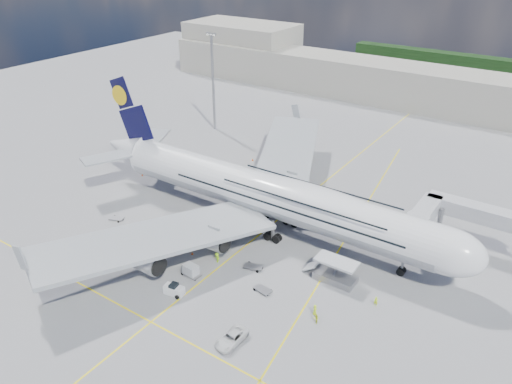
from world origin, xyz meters
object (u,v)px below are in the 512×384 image
Objects in this scene: dolly_nose_far at (253,266)px; cone_wing_right_inner at (192,253)px; cone_wing_left_inner at (241,181)px; baggage_tug at (174,290)px; crew_wing at (153,235)px; cone_tail at (142,175)px; dolly_back at (116,218)px; jet_bridge at (458,217)px; dolly_nose_near at (263,289)px; crew_nose at (376,301)px; dolly_row_b at (129,233)px; catering_truck_inner at (299,187)px; service_van at (232,338)px; cone_wing_left_outer at (253,160)px; dolly_row_c at (191,270)px; dolly_row_a at (167,245)px; cone_wing_right_outer at (145,261)px; airliner at (270,195)px; crew_van at (315,310)px; crew_tug at (217,258)px; crew_loader at (316,319)px; cargo_loader at (334,273)px; light_mast at (213,81)px; catering_truck_outer at (277,153)px.

dolly_nose_far is 10.98m from cone_wing_right_inner.
baggage_tug is at bearing -69.29° from cone_wing_left_inner.
crew_wing is (-13.50, 9.28, -0.06)m from baggage_tug.
dolly_back is at bearing -58.92° from cone_tail.
crew_wing is (-44.66, -25.36, -6.08)m from jet_bridge.
crew_nose is at bearing 32.45° from dolly_nose_near.
catering_truck_inner is (17.54, 30.19, 1.44)m from dolly_row_b.
jet_bridge reaches higher than service_van.
crew_nose is at bearing -36.44° from cone_wing_left_outer.
jet_bridge is at bearing 48.40° from dolly_row_c.
baggage_tug is at bearing -42.90° from dolly_back.
dolly_row_a is 15.00m from dolly_back.
dolly_row_a reaches higher than dolly_row_c.
dolly_nose_far is at bearing 30.13° from dolly_row_b.
cone_tail reaches higher than cone_wing_right_inner.
dolly_nose_far is 5.76× the size of cone_wing_left_inner.
cone_wing_left_inner is 33.11m from cone_wing_right_outer.
airliner is 161.72× the size of cone_wing_right_inner.
jet_bridge is at bearing -59.59° from crew_van.
airliner reaches higher than cone_wing_right_inner.
crew_tug reaches higher than cone_wing_left_outer.
crew_loader is (-10.74, -28.28, -6.08)m from jet_bridge.
cargo_loader is 8.03m from crew_nose.
dolly_back is (-14.84, 2.03, -0.81)m from dolly_row_a.
catering_truck_inner reaches higher than dolly_nose_near.
dolly_row_a is at bearing 128.64° from baggage_tug.
cone_wing_left_outer is (-37.37, 38.92, -0.54)m from crew_van.
light_mast is at bearing 130.53° from dolly_row_c.
baggage_tug is 21.39m from crew_loader.
dolly_row_c reaches higher than service_van.
cargo_loader reaches higher than cone_wing_right_outer.
dolly_row_c is at bearing -67.90° from cone_wing_left_outer.
jet_bridge is 47.48m from catering_truck_outer.
catering_truck_outer is 42.00m from cone_wing_right_inner.
cone_wing_right_inner is (-30.47, -5.00, -0.55)m from crew_nose.
light_mast is 50.84× the size of cone_tail.
catering_truck_inner is 4.37× the size of crew_wing.
light_mast is 28.94m from catering_truck_outer.
cone_wing_right_inner is (4.33, 1.40, -0.88)m from dolly_row_a.
crew_wing is at bearing 179.53° from crew_nose.
cone_wing_right_inner is 0.98× the size of cone_tail.
catering_truck_outer reaches higher than dolly_nose_far.
crew_tug is at bearing -61.88° from cone_wing_left_inner.
dolly_back is at bearing 154.46° from cone_wing_right_outer.
airliner is 50.66× the size of crew_nose.
cargo_loader reaches higher than dolly_nose_near.
crew_tug is (-12.68, 13.12, 0.19)m from service_van.
crew_nose reaches higher than service_van.
cargo_loader reaches higher than cone_wing_right_inner.
light_mast is 6.94× the size of dolly_row_a.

